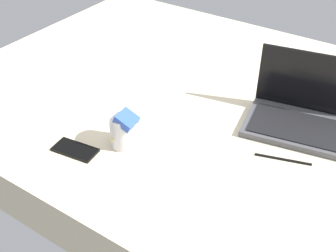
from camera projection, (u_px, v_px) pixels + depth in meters
bed_mattress at (192, 112)px, 166.87cm from camera, size 180.00×140.00×18.00cm
laptop at (300, 113)px, 142.85cm from camera, size 36.67×28.68×23.00cm
snack_cup at (124, 129)px, 133.29cm from camera, size 9.81×9.13×13.38cm
cell_phone at (75, 150)px, 134.01cm from camera, size 14.78×8.61×0.80cm
charger_cable at (283, 159)px, 130.51cm from camera, size 16.42×5.59×0.60cm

